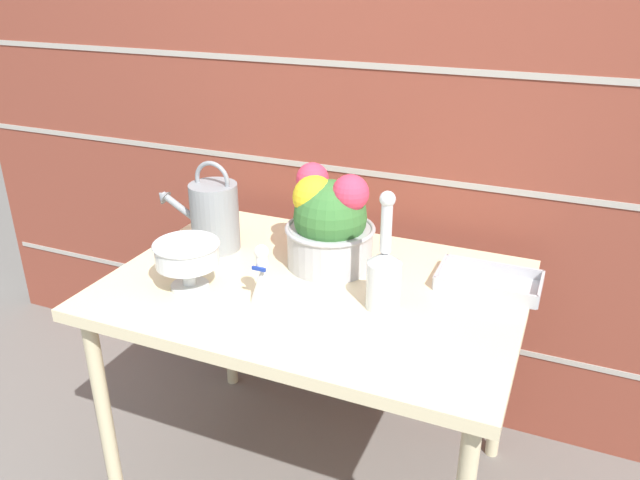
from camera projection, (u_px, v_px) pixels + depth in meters
name	position (u px, v px, depth m)	size (l,w,h in m)	color
ground_plane	(315.00, 478.00, 2.09)	(12.00, 12.00, 0.00)	slate
brick_wall	(379.00, 119.00, 2.10)	(3.60, 0.08, 2.20)	brown
patio_table	(314.00, 304.00, 1.82)	(1.17, 0.82, 0.74)	beige
watering_can	(214.00, 215.00, 1.97)	(0.30, 0.15, 0.29)	gray
crystal_pedestal_bowl	(187.00, 256.00, 1.73)	(0.19, 0.19, 0.14)	silver
flower_planter	(329.00, 223.00, 1.85)	(0.27, 0.27, 0.31)	#ADADB2
glass_decanter	(384.00, 273.00, 1.63)	(0.09, 0.09, 0.33)	silver
figurine_vase	(263.00, 279.00, 1.67)	(0.07, 0.07, 0.17)	white
wire_tray	(488.00, 283.00, 1.77)	(0.29, 0.17, 0.04)	#B7B7BC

